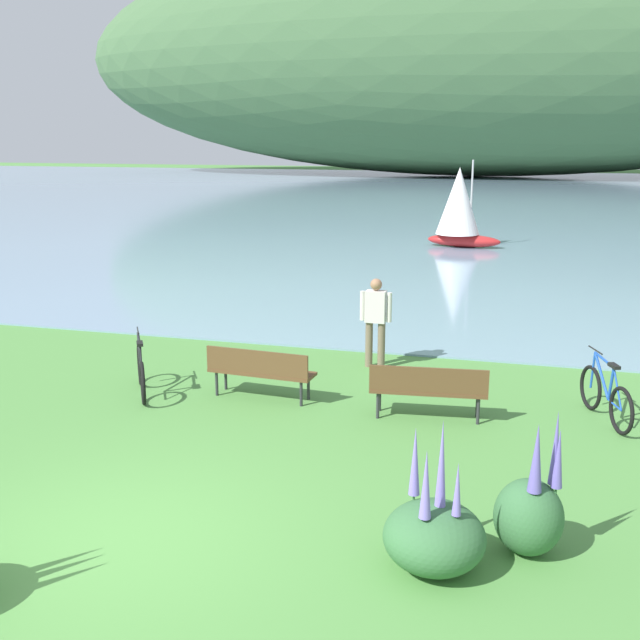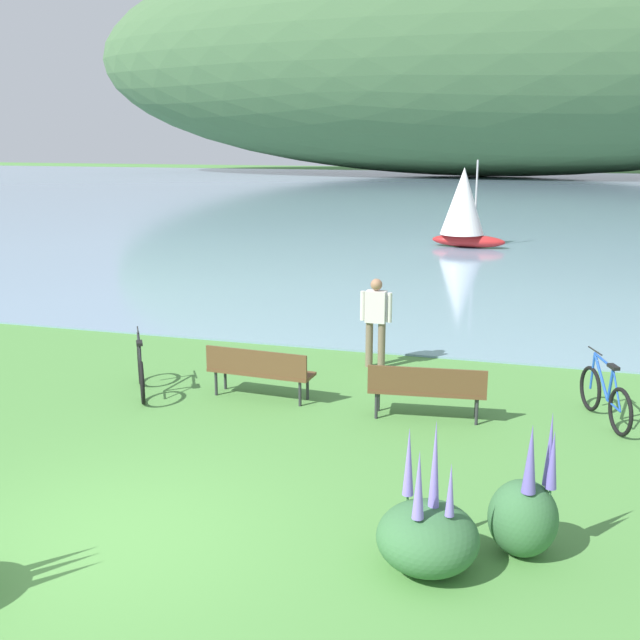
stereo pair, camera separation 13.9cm
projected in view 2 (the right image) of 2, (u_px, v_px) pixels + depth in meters
The scene contains 11 objects.
ground_plane at pixel (113, 539), 8.24m from camera, with size 200.00×200.00×0.00m, color #518E42.
bay_water at pixel (476, 198), 52.92m from camera, with size 180.00×80.00×0.04m, color #7A99B2.
distant_hillside at pixel (489, 50), 77.81m from camera, with size 88.80×28.00×25.61m, color #42663D.
park_bench_near_camera at pixel (427, 388), 11.58m from camera, with size 1.84×0.67×0.88m.
park_bench_further_along at pixel (259, 369), 12.50m from camera, with size 1.83×0.61×0.88m.
bicycle_leaning_near_bench at pixel (141, 371), 12.80m from camera, with size 0.97×1.55×1.01m.
bicycle_beside_path at pixel (605, 397), 11.52m from camera, with size 0.67×1.68×1.01m.
person_at_shoreline at pixel (376, 317), 14.12m from camera, with size 0.61×0.24×1.71m.
echium_bush_beside_closest at pixel (524, 513), 7.84m from camera, with size 0.73×0.73×1.58m.
echium_bush_far_cluster at pixel (427, 535), 7.58m from camera, with size 1.04×1.04×1.61m.
sailboat_toward_hillside at pixel (464, 206), 29.17m from camera, with size 2.92×1.86×3.35m.
Camera 2 is at (4.23, -6.52, 4.29)m, focal length 42.35 mm.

